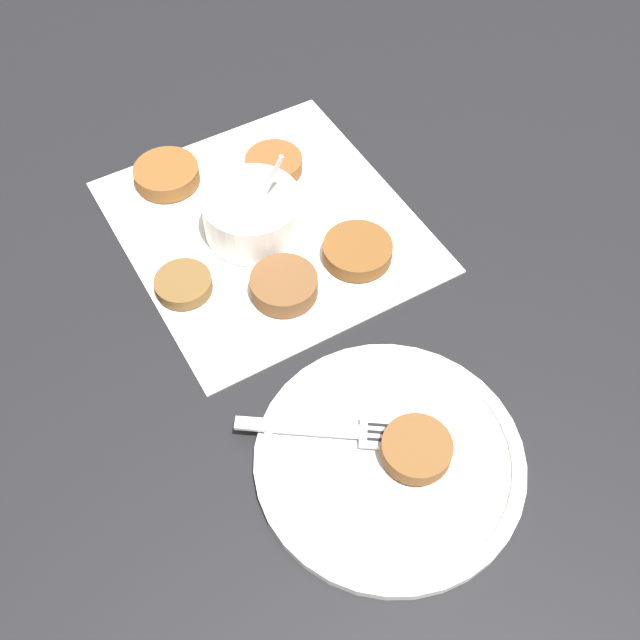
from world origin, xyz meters
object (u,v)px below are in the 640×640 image
object	(u,v)px
sauce_bowl	(252,215)
fritter_on_plate	(417,449)
serving_plate	(389,458)
fork	(358,432)

from	to	relation	value
sauce_bowl	fritter_on_plate	world-z (taller)	sauce_bowl
sauce_bowl	serving_plate	xyz separation A→B (m)	(-0.30, 0.02, -0.02)
serving_plate	sauce_bowl	bearing A→B (deg)	-3.48
sauce_bowl	fork	bearing A→B (deg)	173.28
serving_plate	fritter_on_plate	bearing A→B (deg)	-117.00
fritter_on_plate	fork	world-z (taller)	fritter_on_plate
sauce_bowl	fritter_on_plate	bearing A→B (deg)	-179.78
sauce_bowl	fork	size ratio (longest dim) A/B	0.72
sauce_bowl	serving_plate	world-z (taller)	sauce_bowl
fritter_on_plate	fork	distance (m)	0.05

